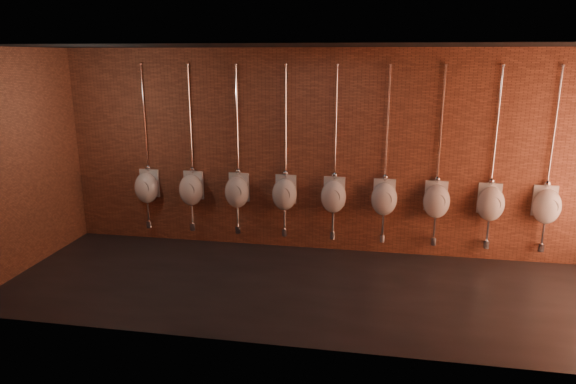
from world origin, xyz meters
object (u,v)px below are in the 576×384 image
Objects in this scene: urinal_5 at (384,198)px; urinal_0 at (147,187)px; urinal_3 at (285,193)px; urinal_7 at (491,203)px; urinal_6 at (436,200)px; urinal_2 at (237,191)px; urinal_4 at (334,196)px; urinal_1 at (191,189)px; urinal_8 at (547,205)px.

urinal_0 is at bearing 180.00° from urinal_5.
urinal_7 is at bearing 0.00° from urinal_3.
urinal_5 is at bearing 180.00° from urinal_6.
urinal_3 is (0.78, 0.00, 0.00)m from urinal_2.
urinal_4 is at bearing 180.00° from urinal_5.
urinal_6 is (3.13, 0.00, 0.00)m from urinal_2.
urinal_0 is 1.00× the size of urinal_1.
urinal_8 is at bearing 0.00° from urinal_5.
urinal_5 is at bearing 0.00° from urinal_1.
urinal_7 is at bearing 0.00° from urinal_2.
urinal_0 and urinal_6 have the same top height.
urinal_2 is 0.78m from urinal_3.
urinal_0 is at bearing 180.00° from urinal_7.
urinal_4 is (1.57, 0.00, 0.00)m from urinal_2.
urinal_2 and urinal_7 have the same top height.
urinal_6 is at bearing 180.00° from urinal_7.
urinal_0 is 3.92m from urinal_5.
urinal_0 and urinal_3 have the same top height.
urinal_2 and urinal_6 have the same top height.
urinal_4 is at bearing 180.00° from urinal_6.
urinal_4 is at bearing 180.00° from urinal_7.
urinal_1 and urinal_3 have the same top height.
urinal_7 is (3.92, 0.00, 0.00)m from urinal_2.
urinal_5 is (3.92, 0.00, 0.00)m from urinal_0.
urinal_5 is (1.57, 0.00, 0.00)m from urinal_3.
urinal_1 and urinal_8 have the same top height.
urinal_2 is at bearing 180.00° from urinal_7.
urinal_0 is 1.00× the size of urinal_3.
urinal_0 is 1.00× the size of urinal_2.
urinal_7 is at bearing 0.00° from urinal_1.
urinal_3 is 1.57m from urinal_5.
urinal_6 is 1.00× the size of urinal_8.
urinal_1 is 1.00× the size of urinal_6.
urinal_4 and urinal_7 have the same top height.
urinal_6 and urinal_8 have the same top height.
urinal_0 is at bearing 180.00° from urinal_8.
urinal_5 is at bearing 0.00° from urinal_2.
urinal_5 is (3.13, 0.00, 0.00)m from urinal_1.
urinal_8 is (0.78, 0.00, 0.00)m from urinal_7.
urinal_4 is at bearing 0.00° from urinal_0.
urinal_4 and urinal_6 have the same top height.
urinal_1 is at bearing 0.00° from urinal_0.
urinal_8 is (6.27, 0.00, 0.00)m from urinal_0.
urinal_4 is 1.00× the size of urinal_7.
urinal_4 is 1.00× the size of urinal_8.
urinal_0 is 1.00× the size of urinal_8.
urinal_4 is 0.78m from urinal_5.
urinal_3 is 2.35m from urinal_6.
urinal_4 is 2.35m from urinal_7.
urinal_6 is at bearing 0.00° from urinal_2.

